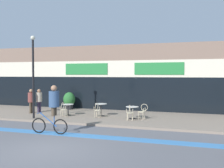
{
  "coord_description": "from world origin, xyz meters",
  "views": [
    {
      "loc": [
        5.15,
        -8.23,
        2.76
      ],
      "look_at": [
        0.47,
        6.4,
        2.16
      ],
      "focal_mm": 42.0,
      "sensor_mm": 36.0,
      "label": 1
    }
  ],
  "objects_px": {
    "cafe_chair_1_near": "(97,109)",
    "cafe_chair_0_near": "(63,108)",
    "pedestrian_far_end": "(31,99)",
    "planter_pot": "(69,100)",
    "lamp_post": "(33,71)",
    "pedestrian_near_end": "(39,99)",
    "bistro_table_2": "(132,110)",
    "cafe_chair_2_near": "(130,111)",
    "cyclist_1": "(53,105)",
    "bistro_table_1": "(101,107)",
    "bistro_table_0": "(68,107)",
    "cafe_chair_2_side": "(143,110)"
  },
  "relations": [
    {
      "from": "cafe_chair_2_near",
      "to": "pedestrian_near_end",
      "type": "bearing_deg",
      "value": 72.01
    },
    {
      "from": "pedestrian_near_end",
      "to": "bistro_table_0",
      "type": "bearing_deg",
      "value": 179.05
    },
    {
      "from": "cafe_chair_0_near",
      "to": "planter_pot",
      "type": "distance_m",
      "value": 3.44
    },
    {
      "from": "bistro_table_1",
      "to": "bistro_table_2",
      "type": "relative_size",
      "value": 1.03
    },
    {
      "from": "lamp_post",
      "to": "cyclist_1",
      "type": "relative_size",
      "value": 2.18
    },
    {
      "from": "cafe_chair_2_side",
      "to": "lamp_post",
      "type": "distance_m",
      "value": 6.84
    },
    {
      "from": "cafe_chair_1_near",
      "to": "lamp_post",
      "type": "xyz_separation_m",
      "value": [
        -3.5,
        -1.41,
        2.32
      ]
    },
    {
      "from": "cafe_chair_0_near",
      "to": "planter_pot",
      "type": "relative_size",
      "value": 0.71
    },
    {
      "from": "bistro_table_0",
      "to": "bistro_table_1",
      "type": "relative_size",
      "value": 0.92
    },
    {
      "from": "bistro_table_0",
      "to": "bistro_table_2",
      "type": "bearing_deg",
      "value": -0.18
    },
    {
      "from": "bistro_table_0",
      "to": "cafe_chair_1_near",
      "type": "height_order",
      "value": "cafe_chair_1_near"
    },
    {
      "from": "bistro_table_2",
      "to": "pedestrian_far_end",
      "type": "distance_m",
      "value": 7.0
    },
    {
      "from": "cafe_chair_1_near",
      "to": "cafe_chair_0_near",
      "type": "bearing_deg",
      "value": 103.43
    },
    {
      "from": "bistro_table_2",
      "to": "cyclist_1",
      "type": "xyz_separation_m",
      "value": [
        -2.68,
        -4.39,
        0.68
      ]
    },
    {
      "from": "lamp_post",
      "to": "pedestrian_near_end",
      "type": "height_order",
      "value": "lamp_post"
    },
    {
      "from": "bistro_table_1",
      "to": "bistro_table_2",
      "type": "distance_m",
      "value": 2.14
    },
    {
      "from": "lamp_post",
      "to": "pedestrian_near_end",
      "type": "relative_size",
      "value": 3.07
    },
    {
      "from": "bistro_table_2",
      "to": "pedestrian_near_end",
      "type": "height_order",
      "value": "pedestrian_near_end"
    },
    {
      "from": "bistro_table_0",
      "to": "cafe_chair_2_side",
      "type": "xyz_separation_m",
      "value": [
        4.81,
        -0.02,
        0.01
      ]
    },
    {
      "from": "cafe_chair_0_near",
      "to": "cyclist_1",
      "type": "bearing_deg",
      "value": -163.59
    },
    {
      "from": "bistro_table_0",
      "to": "bistro_table_1",
      "type": "height_order",
      "value": "bistro_table_1"
    },
    {
      "from": "cafe_chair_2_side",
      "to": "pedestrian_far_end",
      "type": "relative_size",
      "value": 0.56
    },
    {
      "from": "lamp_post",
      "to": "cafe_chair_2_side",
      "type": "bearing_deg",
      "value": 14.57
    },
    {
      "from": "cafe_chair_1_near",
      "to": "pedestrian_near_end",
      "type": "xyz_separation_m",
      "value": [
        -4.58,
        0.82,
        0.43
      ]
    },
    {
      "from": "cafe_chair_0_near",
      "to": "bistro_table_1",
      "type": "bearing_deg",
      "value": -69.04
    },
    {
      "from": "bistro_table_1",
      "to": "cafe_chair_2_near",
      "type": "distance_m",
      "value": 2.35
    },
    {
      "from": "cafe_chair_1_near",
      "to": "lamp_post",
      "type": "relative_size",
      "value": 0.18
    },
    {
      "from": "pedestrian_far_end",
      "to": "cafe_chair_1_near",
      "type": "bearing_deg",
      "value": -178.54
    },
    {
      "from": "bistro_table_2",
      "to": "cafe_chair_2_near",
      "type": "distance_m",
      "value": 0.63
    },
    {
      "from": "bistro_table_2",
      "to": "pedestrian_far_end",
      "type": "relative_size",
      "value": 0.46
    },
    {
      "from": "bistro_table_2",
      "to": "cyclist_1",
      "type": "height_order",
      "value": "cyclist_1"
    },
    {
      "from": "bistro_table_2",
      "to": "cyclist_1",
      "type": "relative_size",
      "value": 0.33
    },
    {
      "from": "cyclist_1",
      "to": "cafe_chair_0_near",
      "type": "bearing_deg",
      "value": -71.76
    },
    {
      "from": "bistro_table_0",
      "to": "planter_pot",
      "type": "relative_size",
      "value": 0.56
    },
    {
      "from": "cafe_chair_2_side",
      "to": "cafe_chair_0_near",
      "type": "bearing_deg",
      "value": 13.79
    },
    {
      "from": "pedestrian_far_end",
      "to": "cafe_chair_2_side",
      "type": "bearing_deg",
      "value": -175.62
    },
    {
      "from": "cyclist_1",
      "to": "lamp_post",
      "type": "bearing_deg",
      "value": -46.77
    },
    {
      "from": "pedestrian_far_end",
      "to": "planter_pot",
      "type": "bearing_deg",
      "value": -116.93
    },
    {
      "from": "planter_pot",
      "to": "cafe_chair_2_side",
      "type": "bearing_deg",
      "value": -23.33
    },
    {
      "from": "bistro_table_0",
      "to": "pedestrian_near_end",
      "type": "height_order",
      "value": "pedestrian_near_end"
    },
    {
      "from": "bistro_table_1",
      "to": "cafe_chair_2_side",
      "type": "height_order",
      "value": "cafe_chair_2_side"
    },
    {
      "from": "cafe_chair_1_near",
      "to": "cyclist_1",
      "type": "height_order",
      "value": "cyclist_1"
    },
    {
      "from": "bistro_table_0",
      "to": "planter_pot",
      "type": "height_order",
      "value": "planter_pot"
    },
    {
      "from": "cyclist_1",
      "to": "pedestrian_near_end",
      "type": "xyz_separation_m",
      "value": [
        -4.01,
        4.99,
        -0.25
      ]
    },
    {
      "from": "bistro_table_0",
      "to": "cafe_chair_1_near",
      "type": "relative_size",
      "value": 0.79
    },
    {
      "from": "pedestrian_far_end",
      "to": "cafe_chair_2_near",
      "type": "bearing_deg",
      "value": 179.27
    },
    {
      "from": "cyclist_1",
      "to": "pedestrian_near_end",
      "type": "distance_m",
      "value": 6.41
    },
    {
      "from": "cafe_chair_2_side",
      "to": "pedestrian_near_end",
      "type": "height_order",
      "value": "pedestrian_near_end"
    },
    {
      "from": "bistro_table_0",
      "to": "cafe_chair_2_side",
      "type": "distance_m",
      "value": 4.81
    },
    {
      "from": "cafe_chair_1_near",
      "to": "bistro_table_1",
      "type": "bearing_deg",
      "value": 2.28
    }
  ]
}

